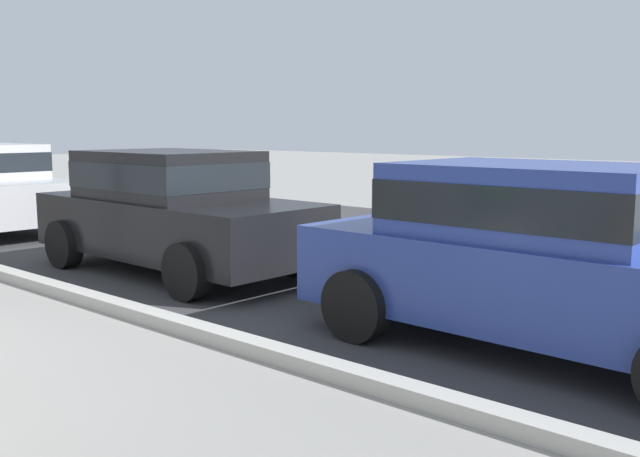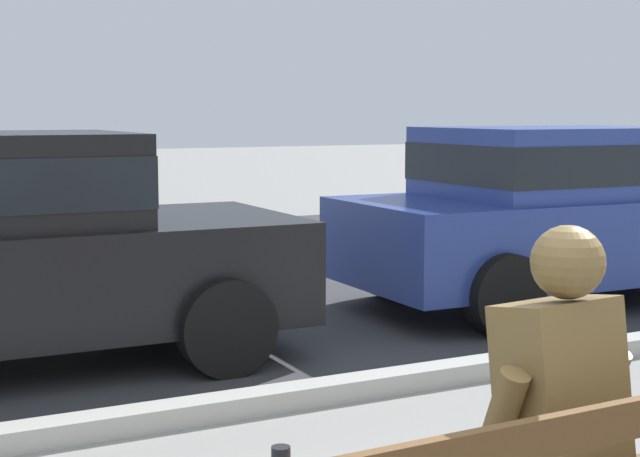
{
  "view_description": "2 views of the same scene",
  "coord_description": "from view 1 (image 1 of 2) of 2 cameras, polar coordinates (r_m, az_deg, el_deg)",
  "views": [
    {
      "loc": [
        6.66,
        -0.97,
        1.85
      ],
      "look_at": [
        1.84,
        4.56,
        0.8
      ],
      "focal_mm": 39.54,
      "sensor_mm": 36.0,
      "label": 1
    },
    {
      "loc": [
        -1.55,
        -1.98,
        1.7
      ],
      "look_at": [
        1.84,
        4.56,
        0.8
      ],
      "focal_mm": 54.07,
      "sensor_mm": 36.0,
      "label": 2
    }
  ],
  "objects": [
    {
      "name": "street_surface",
      "position": [
        10.93,
        2.91,
        -1.58
      ],
      "size": [
        60.0,
        9.0,
        0.01
      ],
      "primitive_type": "cube",
      "color": "#38383A",
      "rests_on": "ground"
    },
    {
      "name": "parked_car_blue",
      "position": [
        6.1,
        17.49,
        -1.76
      ],
      "size": [
        4.13,
        1.98,
        1.56
      ],
      "color": "navy",
      "rests_on": "ground"
    },
    {
      "name": "parked_car_black",
      "position": [
        9.24,
        -11.78,
        1.7
      ],
      "size": [
        4.13,
        1.98,
        1.56
      ],
      "color": "black",
      "rests_on": "ground"
    },
    {
      "name": "curb_stone",
      "position": [
        7.91,
        -18.3,
        -5.35
      ],
      "size": [
        60.0,
        0.2,
        0.12
      ],
      "primitive_type": "cube",
      "color": "#B2AFA8",
      "rests_on": "ground"
    }
  ]
}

